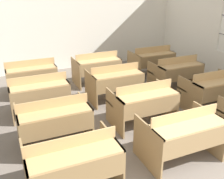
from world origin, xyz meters
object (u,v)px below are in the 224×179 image
(bench_back_left, at_px, (31,75))
(bench_back_right, at_px, (152,60))
(bench_second_left, at_px, (54,120))
(bench_back_center, at_px, (97,67))
(bench_front_center, at_px, (181,133))
(bench_third_center, at_px, (115,81))
(bench_second_right, at_px, (212,88))
(bench_second_center, at_px, (143,102))
(bench_third_right, at_px, (176,72))
(bench_third_left, at_px, (39,93))
(bench_front_left, at_px, (72,162))

(bench_back_left, relative_size, bench_back_right, 1.00)
(bench_second_left, bearing_deg, bench_back_center, 55.53)
(bench_back_left, height_order, bench_back_right, same)
(bench_front_center, relative_size, bench_third_center, 1.00)
(bench_back_center, bearing_deg, bench_third_center, -90.21)
(bench_second_right, bearing_deg, bench_back_right, 90.26)
(bench_second_center, bearing_deg, bench_third_right, 36.40)
(bench_third_left, distance_m, bench_back_center, 2.11)
(bench_back_right, bearing_deg, bench_back_left, 179.73)
(bench_third_left, distance_m, bench_back_left, 1.21)
(bench_front_left, relative_size, bench_back_right, 1.00)
(bench_third_left, height_order, bench_back_center, same)
(bench_third_right, height_order, bench_back_right, same)
(bench_back_right, bearing_deg, bench_front_left, -133.39)
(bench_third_left, bearing_deg, bench_third_right, -0.14)
(bench_second_right, xyz_separation_m, bench_back_center, (-1.75, 2.45, 0.00))
(bench_second_center, distance_m, bench_second_right, 1.73)
(bench_front_center, height_order, bench_second_right, same)
(bench_second_left, bearing_deg, bench_third_left, 91.71)
(bench_third_center, bearing_deg, bench_second_left, -143.18)
(bench_front_left, distance_m, bench_back_center, 4.04)
(bench_back_left, bearing_deg, bench_third_right, -19.50)
(bench_front_left, bearing_deg, bench_second_left, 89.14)
(bench_third_left, height_order, bench_third_center, same)
(bench_second_right, xyz_separation_m, bench_back_right, (-0.01, 2.44, 0.00))
(bench_third_left, xyz_separation_m, bench_third_center, (1.72, 0.00, 0.00))
(bench_third_center, relative_size, bench_back_left, 1.00)
(bench_third_left, xyz_separation_m, bench_back_left, (0.01, 1.21, 0.00))
(bench_second_right, height_order, bench_back_right, same)
(bench_second_left, bearing_deg, bench_third_right, 20.15)
(bench_front_center, height_order, bench_second_center, same)
(bench_third_right, bearing_deg, bench_third_center, 179.61)
(bench_front_left, height_order, bench_back_right, same)
(bench_front_center, bearing_deg, bench_third_center, 90.30)
(bench_back_right, bearing_deg, bench_front_center, -115.32)
(bench_front_left, bearing_deg, bench_second_center, 34.58)
(bench_front_center, bearing_deg, bench_front_left, 179.71)
(bench_back_right, bearing_deg, bench_third_right, -90.90)
(bench_second_center, distance_m, bench_third_right, 2.11)
(bench_second_center, relative_size, bench_back_center, 1.00)
(bench_second_right, xyz_separation_m, bench_back_left, (-3.47, 2.46, 0.00))
(bench_third_center, bearing_deg, bench_back_right, 34.35)
(bench_second_center, bearing_deg, bench_second_left, -179.96)
(bench_front_center, xyz_separation_m, bench_second_center, (0.01, 1.20, 0.00))
(bench_second_left, distance_m, bench_third_center, 2.11)
(bench_back_center, distance_m, bench_back_right, 1.74)
(bench_third_left, bearing_deg, bench_back_center, 34.85)
(bench_second_left, distance_m, bench_third_right, 3.63)
(bench_second_center, height_order, bench_second_right, same)
(bench_front_left, bearing_deg, bench_third_center, 55.23)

